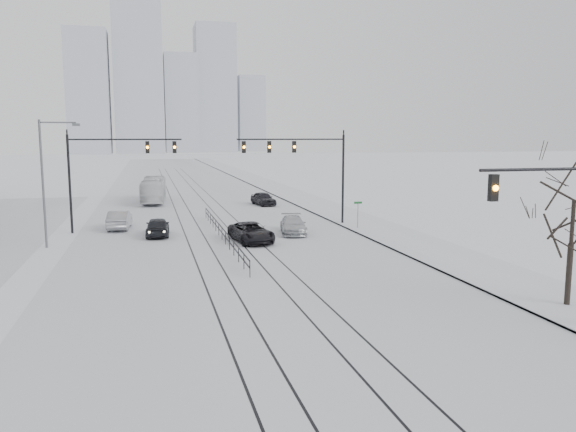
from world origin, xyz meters
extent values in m
cube|color=silver|center=(0.00, 60.00, 0.01)|extent=(22.00, 260.00, 0.02)
cube|color=silver|center=(13.50, 60.00, 0.08)|extent=(5.00, 260.00, 0.16)
cube|color=gray|center=(11.05, 60.00, 0.06)|extent=(0.10, 260.00, 0.12)
cube|color=black|center=(-2.60, 40.00, 0.02)|extent=(0.10, 180.00, 0.01)
cube|color=black|center=(-1.20, 40.00, 0.02)|extent=(0.10, 180.00, 0.01)
cube|color=black|center=(1.20, 40.00, 0.02)|extent=(0.10, 180.00, 0.01)
cube|color=black|center=(2.60, 40.00, 0.02)|extent=(0.10, 180.00, 0.01)
cube|color=#ADB2BD|center=(-30.00, 260.00, 27.50)|extent=(18.00, 18.00, 55.00)
cube|color=#ADB2BD|center=(-8.00, 268.00, 36.00)|extent=(22.00, 22.00, 72.00)
cube|color=#ADB2BD|center=(12.00, 276.00, 24.00)|extent=(16.00, 16.00, 48.00)
cube|color=#ADB2BD|center=(30.00, 284.00, 32.00)|extent=(20.00, 20.00, 64.00)
cube|color=#ADB2BD|center=(50.00, 292.00, 20.00)|extent=(14.00, 14.00, 40.00)
cylinder|color=black|center=(9.40, 6.00, 6.60)|extent=(6.00, 0.12, 0.12)
cube|color=black|center=(7.00, 6.00, 5.95)|extent=(0.32, 0.24, 1.00)
sphere|color=orange|center=(7.00, 5.86, 5.95)|extent=(0.22, 0.22, 0.22)
cylinder|color=black|center=(11.50, 35.00, 4.00)|extent=(0.20, 0.20, 8.00)
cylinder|color=black|center=(6.75, 35.00, 7.60)|extent=(9.50, 0.12, 0.12)
cube|color=black|center=(2.60, 35.00, 6.95)|extent=(0.32, 0.24, 1.00)
sphere|color=orange|center=(2.60, 34.86, 6.95)|extent=(0.22, 0.22, 0.22)
cube|color=black|center=(4.80, 35.00, 6.95)|extent=(0.32, 0.24, 1.00)
sphere|color=orange|center=(4.80, 34.86, 6.95)|extent=(0.22, 0.22, 0.22)
cube|color=black|center=(7.00, 35.00, 6.95)|extent=(0.32, 0.24, 1.00)
sphere|color=orange|center=(7.00, 34.86, 6.95)|extent=(0.22, 0.22, 0.22)
cylinder|color=black|center=(-11.50, 36.00, 4.00)|extent=(0.20, 0.20, 8.00)
cylinder|color=black|center=(-7.00, 36.00, 7.60)|extent=(9.00, 0.12, 0.12)
cube|color=black|center=(-3.10, 36.00, 6.95)|extent=(0.32, 0.24, 1.00)
sphere|color=orange|center=(-3.10, 35.86, 6.95)|extent=(0.22, 0.22, 0.22)
cube|color=black|center=(-5.30, 36.00, 6.95)|extent=(0.32, 0.24, 1.00)
sphere|color=orange|center=(-5.30, 35.86, 6.95)|extent=(0.22, 0.22, 0.22)
cylinder|color=#595B60|center=(-12.50, 30.00, 4.50)|extent=(0.16, 0.16, 9.00)
cylinder|color=#595B60|center=(-11.30, 30.00, 8.80)|extent=(2.40, 0.10, 0.10)
cube|color=#595B60|center=(-10.10, 30.00, 8.65)|extent=(0.50, 0.25, 0.18)
cylinder|color=black|center=(13.20, 9.00, 1.50)|extent=(0.26, 0.26, 3.00)
cylinder|color=black|center=(13.20, 9.00, 3.75)|extent=(0.18, 0.18, 2.50)
cube|color=black|center=(0.00, 30.00, 0.95)|extent=(0.06, 24.00, 0.06)
cube|color=black|center=(0.00, 30.00, 0.55)|extent=(0.06, 24.00, 0.06)
cylinder|color=#595B60|center=(11.80, 32.00, 1.20)|extent=(0.06, 0.06, 2.40)
cube|color=#0C4C19|center=(11.80, 32.00, 2.30)|extent=(0.70, 0.04, 0.18)
imported|color=black|center=(-4.73, 32.80, 0.75)|extent=(2.01, 4.51, 1.51)
imported|color=#93949A|center=(-7.82, 37.18, 0.78)|extent=(2.02, 4.87, 1.57)
imported|color=black|center=(2.00, 28.55, 0.73)|extent=(3.13, 5.51, 1.45)
imported|color=#B7BABF|center=(5.96, 31.32, 0.71)|extent=(2.81, 5.14, 1.41)
imported|color=black|center=(7.45, 50.67, 0.76)|extent=(2.59, 4.70, 1.51)
imported|color=silver|center=(-4.72, 56.62, 1.49)|extent=(3.19, 10.82, 2.98)
camera|label=1|loc=(-5.36, -12.15, 7.82)|focal=35.00mm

